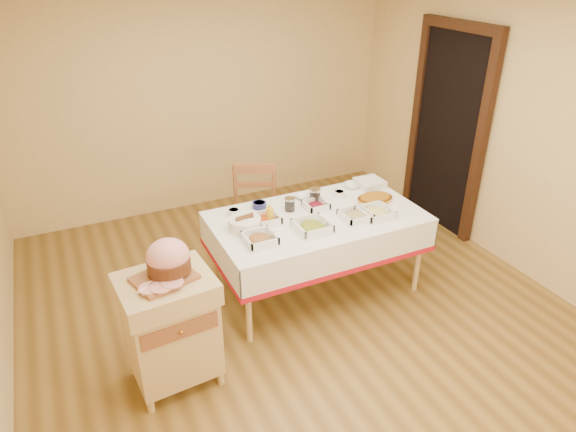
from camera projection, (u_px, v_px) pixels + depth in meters
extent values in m
plane|color=brown|center=(301.00, 315.00, 4.44)|extent=(5.00, 5.00, 0.00)
plane|color=#DDBC77|center=(203.00, 98.00, 5.84)|extent=(4.50, 0.00, 4.50)
plane|color=#DDBC77|center=(522.00, 135.00, 4.70)|extent=(0.00, 5.00, 5.00)
cube|color=black|center=(448.00, 133.00, 5.52)|extent=(0.06, 0.90, 2.10)
cube|color=#321B10|center=(480.00, 148.00, 5.11)|extent=(0.08, 0.10, 2.10)
cube|color=#321B10|center=(417.00, 121.00, 5.91)|extent=(0.08, 0.10, 2.10)
cube|color=#321B10|center=(462.00, 25.00, 5.00)|extent=(0.08, 1.10, 0.10)
cube|color=tan|center=(317.00, 219.00, 4.46)|extent=(1.80, 1.00, 0.04)
cylinder|color=tan|center=(248.00, 305.00, 3.98)|extent=(0.05, 0.05, 0.71)
cylinder|color=tan|center=(214.00, 254.00, 4.66)|extent=(0.05, 0.05, 0.71)
cylinder|color=tan|center=(418.00, 257.00, 4.61)|extent=(0.05, 0.05, 0.71)
cylinder|color=tan|center=(367.00, 218.00, 5.28)|extent=(0.05, 0.05, 0.71)
cube|color=white|center=(317.00, 216.00, 4.45)|extent=(1.82, 1.02, 0.01)
cube|color=tan|center=(172.00, 334.00, 3.60)|extent=(0.61, 0.52, 0.62)
cube|color=tan|center=(166.00, 289.00, 3.42)|extent=(0.66, 0.56, 0.15)
cube|color=#935730|center=(178.00, 332.00, 3.31)|extent=(0.52, 0.05, 0.12)
sphere|color=#BB8D34|center=(178.00, 333.00, 3.30)|extent=(0.03, 0.03, 0.03)
cylinder|color=tan|center=(148.00, 404.00, 3.50)|extent=(0.05, 0.05, 0.10)
cylinder|color=tan|center=(136.00, 365.00, 3.83)|extent=(0.05, 0.05, 0.10)
cylinder|color=tan|center=(220.00, 380.00, 3.70)|extent=(0.05, 0.05, 0.10)
cylinder|color=tan|center=(203.00, 345.00, 4.03)|extent=(0.05, 0.05, 0.10)
cube|color=#935730|center=(255.00, 219.00, 4.97)|extent=(0.57, 0.56, 0.03)
cylinder|color=#935730|center=(236.00, 252.00, 4.91)|extent=(0.04, 0.04, 0.47)
cylinder|color=#935730|center=(238.00, 232.00, 5.24)|extent=(0.04, 0.04, 0.47)
cylinder|color=#935730|center=(275.00, 251.00, 4.92)|extent=(0.04, 0.04, 0.47)
cylinder|color=#935730|center=(275.00, 232.00, 5.26)|extent=(0.04, 0.04, 0.47)
cylinder|color=#935730|center=(235.00, 189.00, 5.02)|extent=(0.04, 0.04, 0.50)
cylinder|color=#935730|center=(274.00, 188.00, 5.03)|extent=(0.04, 0.04, 0.50)
cube|color=#935730|center=(254.00, 169.00, 4.93)|extent=(0.38, 0.19, 0.09)
cube|color=#935730|center=(164.00, 278.00, 3.38)|extent=(0.38, 0.30, 0.02)
ellipsoid|color=pink|center=(168.00, 256.00, 3.36)|extent=(0.29, 0.26, 0.24)
cylinder|color=#4F2812|center=(169.00, 265.00, 3.39)|extent=(0.29, 0.29, 0.10)
cube|color=silver|center=(162.00, 290.00, 3.23)|extent=(0.24, 0.11, 0.00)
cylinder|color=silver|center=(154.00, 282.00, 3.30)|extent=(0.28, 0.08, 0.01)
cube|color=white|center=(260.00, 242.00, 4.04)|extent=(0.24, 0.24, 0.02)
ellipsoid|color=red|center=(260.00, 239.00, 4.02)|extent=(0.18, 0.18, 0.06)
cylinder|color=silver|center=(267.00, 239.00, 4.02)|extent=(0.15, 0.01, 0.11)
cube|color=white|center=(312.00, 229.00, 4.21)|extent=(0.27, 0.27, 0.02)
ellipsoid|color=#BC8D18|center=(312.00, 227.00, 4.20)|extent=(0.21, 0.21, 0.07)
cylinder|color=silver|center=(320.00, 226.00, 4.20)|extent=(0.15, 0.01, 0.11)
cube|color=white|center=(355.00, 218.00, 4.39)|extent=(0.24, 0.24, 0.01)
ellipsoid|color=tan|center=(356.00, 216.00, 4.38)|extent=(0.18, 0.18, 0.06)
cylinder|color=silver|center=(362.00, 215.00, 4.38)|extent=(0.13, 0.01, 0.10)
cube|color=white|center=(375.00, 215.00, 4.44)|extent=(0.27, 0.27, 0.01)
ellipsoid|color=#E1D76B|center=(376.00, 212.00, 4.43)|extent=(0.20, 0.20, 0.07)
cylinder|color=silver|center=(383.00, 212.00, 4.43)|extent=(0.14, 0.01, 0.10)
cube|color=white|center=(266.00, 222.00, 4.33)|extent=(0.21, 0.21, 0.01)
ellipsoid|color=#B93E0D|center=(266.00, 220.00, 4.32)|extent=(0.16, 0.16, 0.06)
cylinder|color=silver|center=(272.00, 219.00, 4.32)|extent=(0.14, 0.01, 0.10)
cube|color=white|center=(316.00, 208.00, 4.56)|extent=(0.20, 0.20, 0.01)
ellipsoid|color=maroon|center=(316.00, 206.00, 4.55)|extent=(0.15, 0.15, 0.05)
cylinder|color=silver|center=(321.00, 205.00, 4.55)|extent=(0.13, 0.01, 0.10)
cylinder|color=white|center=(234.00, 212.00, 4.45)|extent=(0.11, 0.11, 0.05)
cylinder|color=black|center=(234.00, 210.00, 4.44)|extent=(0.09, 0.09, 0.02)
cylinder|color=navy|center=(259.00, 205.00, 4.57)|extent=(0.13, 0.13, 0.05)
cylinder|color=maroon|center=(259.00, 203.00, 4.56)|extent=(0.10, 0.10, 0.02)
cylinder|color=white|center=(339.00, 194.00, 4.78)|extent=(0.10, 0.10, 0.05)
cylinder|color=#B93E0D|center=(339.00, 192.00, 4.77)|extent=(0.08, 0.08, 0.02)
imported|color=white|center=(302.00, 197.00, 4.74)|extent=(0.15, 0.15, 0.03)
imported|color=white|center=(352.00, 185.00, 4.95)|extent=(0.16, 0.16, 0.05)
cylinder|color=silver|center=(290.00, 205.00, 4.51)|extent=(0.09, 0.09, 0.11)
cylinder|color=silver|center=(290.00, 199.00, 4.48)|extent=(0.10, 0.10, 0.01)
cylinder|color=black|center=(290.00, 206.00, 4.51)|extent=(0.08, 0.08, 0.08)
cylinder|color=silver|center=(315.00, 196.00, 4.66)|extent=(0.10, 0.10, 0.12)
cylinder|color=silver|center=(315.00, 190.00, 4.63)|extent=(0.10, 0.10, 0.01)
cylinder|color=black|center=(315.00, 198.00, 4.66)|extent=(0.08, 0.08, 0.09)
cylinder|color=gold|center=(270.00, 216.00, 4.28)|extent=(0.06, 0.06, 0.15)
cone|color=gold|center=(270.00, 206.00, 4.24)|extent=(0.04, 0.04, 0.04)
cylinder|color=white|center=(245.00, 224.00, 4.21)|extent=(0.27, 0.27, 0.10)
cube|color=white|center=(369.00, 186.00, 4.98)|extent=(0.24, 0.24, 0.01)
cube|color=white|center=(369.00, 185.00, 4.97)|extent=(0.24, 0.24, 0.01)
cube|color=white|center=(370.00, 183.00, 4.97)|extent=(0.24, 0.24, 0.01)
cube|color=white|center=(370.00, 182.00, 4.96)|extent=(0.24, 0.24, 0.01)
cube|color=white|center=(370.00, 180.00, 4.95)|extent=(0.24, 0.24, 0.01)
ellipsoid|color=#BB8D34|center=(375.00, 199.00, 4.70)|extent=(0.34, 0.25, 0.03)
ellipsoid|color=#A26311|center=(375.00, 198.00, 4.70)|extent=(0.29, 0.21, 0.04)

